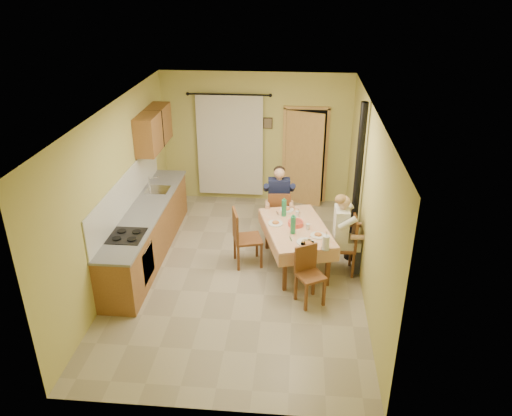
# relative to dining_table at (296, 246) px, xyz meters

# --- Properties ---
(floor) EXTENTS (4.00, 6.00, 0.01)m
(floor) POSITION_rel_dining_table_xyz_m (-0.92, -0.25, -0.38)
(floor) COLOR tan
(floor) RESTS_ON ground
(room_shell) EXTENTS (4.04, 6.04, 2.82)m
(room_shell) POSITION_rel_dining_table_xyz_m (-0.92, -0.25, 1.44)
(room_shell) COLOR #CCC568
(room_shell) RESTS_ON ground
(kitchen_run) EXTENTS (0.64, 3.64, 1.56)m
(kitchen_run) POSITION_rel_dining_table_xyz_m (-2.62, 0.15, 0.10)
(kitchen_run) COLOR brown
(kitchen_run) RESTS_ON ground
(upper_cabinets) EXTENTS (0.35, 1.40, 0.70)m
(upper_cabinets) POSITION_rel_dining_table_xyz_m (-2.74, 1.45, 1.57)
(upper_cabinets) COLOR brown
(upper_cabinets) RESTS_ON room_shell
(curtain) EXTENTS (1.70, 0.07, 2.22)m
(curtain) POSITION_rel_dining_table_xyz_m (-1.47, 2.65, 0.88)
(curtain) COLOR black
(curtain) RESTS_ON ground
(doorway) EXTENTS (0.96, 0.32, 2.15)m
(doorway) POSITION_rel_dining_table_xyz_m (0.12, 2.66, 0.67)
(doorway) COLOR black
(doorway) RESTS_ON ground
(dining_table) EXTENTS (1.38, 1.83, 0.76)m
(dining_table) POSITION_rel_dining_table_xyz_m (0.00, 0.00, 0.00)
(dining_table) COLOR tan
(dining_table) RESTS_ON ground
(tableware) EXTENTS (0.99, 1.50, 0.33)m
(tableware) POSITION_rel_dining_table_xyz_m (0.04, -0.11, 0.44)
(tableware) COLOR white
(tableware) RESTS_ON dining_table
(chair_far) EXTENTS (0.45, 0.45, 0.98)m
(chair_far) POSITION_rel_dining_table_xyz_m (-0.34, 1.01, -0.09)
(chair_far) COLOR brown
(chair_far) RESTS_ON ground
(chair_near) EXTENTS (0.51, 0.51, 0.93)m
(chair_near) POSITION_rel_dining_table_xyz_m (0.23, -1.04, -0.09)
(chair_near) COLOR brown
(chair_near) RESTS_ON ground
(chair_right) EXTENTS (0.46, 0.46, 1.01)m
(chair_right) POSITION_rel_dining_table_xyz_m (0.77, -0.11, -0.09)
(chair_right) COLOR brown
(chair_right) RESTS_ON ground
(chair_left) EXTENTS (0.56, 0.56, 1.02)m
(chair_left) POSITION_rel_dining_table_xyz_m (-0.84, 0.00, -0.09)
(chair_left) COLOR brown
(chair_left) RESTS_ON ground
(man_far) EXTENTS (0.60, 0.49, 1.39)m
(man_far) POSITION_rel_dining_table_xyz_m (-0.34, 1.02, 0.50)
(man_far) COLOR #141938
(man_far) RESTS_ON chair_far
(man_right) EXTENTS (0.47, 0.59, 1.39)m
(man_right) POSITION_rel_dining_table_xyz_m (0.76, -0.11, 0.50)
(man_right) COLOR silver
(man_right) RESTS_ON chair_right
(stove_flue) EXTENTS (0.24, 0.24, 2.80)m
(stove_flue) POSITION_rel_dining_table_xyz_m (0.98, 0.35, 0.64)
(stove_flue) COLOR black
(stove_flue) RESTS_ON ground
(picture_back) EXTENTS (0.19, 0.03, 0.23)m
(picture_back) POSITION_rel_dining_table_xyz_m (-0.67, 2.72, 1.37)
(picture_back) COLOR black
(picture_back) RESTS_ON room_shell
(picture_right) EXTENTS (0.03, 0.31, 0.21)m
(picture_right) POSITION_rel_dining_table_xyz_m (1.05, 0.95, 1.47)
(picture_right) COLOR brown
(picture_right) RESTS_ON room_shell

